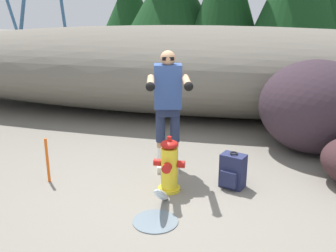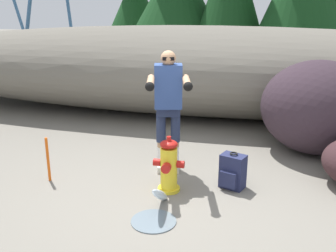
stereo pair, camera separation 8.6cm
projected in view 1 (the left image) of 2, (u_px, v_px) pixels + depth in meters
name	position (u px, v px, depth m)	size (l,w,h in m)	color
ground_plane	(164.00, 192.00, 4.91)	(56.00, 56.00, 0.04)	slate
dirt_embankment	(201.00, 70.00, 8.17)	(16.03, 3.20, 1.82)	#666056
fire_hydrant	(169.00, 166.00, 4.80)	(0.39, 0.33, 0.71)	yellow
hydrant_water_jet	(160.00, 202.00, 4.36)	(0.49, 0.88, 0.48)	silver
utility_worker	(168.00, 97.00, 5.16)	(0.65, 1.03, 1.68)	beige
spare_backpack	(233.00, 171.00, 4.93)	(0.35, 0.35, 0.47)	#23284C
boulder_large	(316.00, 107.00, 6.00)	(1.74, 1.56, 1.45)	#32252E
survey_stake	(47.00, 160.00, 5.06)	(0.04, 0.04, 0.60)	#E55914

